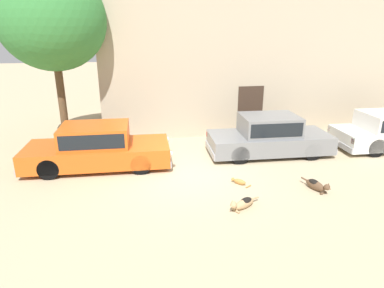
{
  "coord_description": "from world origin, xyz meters",
  "views": [
    {
      "loc": [
        -1.34,
        -9.58,
        4.32
      ],
      "look_at": [
        0.24,
        0.2,
        0.9
      ],
      "focal_mm": 31.04,
      "sensor_mm": 36.0,
      "label": 1
    }
  ],
  "objects_px": {
    "stray_dog_spotted": "(243,203)",
    "stray_dog_tan": "(316,185)",
    "parked_sedan_nearest": "(97,146)",
    "stray_cat": "(239,182)",
    "parked_sedan_second": "(269,135)",
    "acacia_tree_left": "(52,20)"
  },
  "relations": [
    {
      "from": "parked_sedan_nearest",
      "to": "stray_dog_spotted",
      "type": "height_order",
      "value": "parked_sedan_nearest"
    },
    {
      "from": "parked_sedan_nearest",
      "to": "stray_dog_tan",
      "type": "xyz_separation_m",
      "value": [
        6.26,
        -2.79,
        -0.54
      ]
    },
    {
      "from": "stray_dog_spotted",
      "to": "stray_dog_tan",
      "type": "height_order",
      "value": "stray_dog_tan"
    },
    {
      "from": "stray_dog_spotted",
      "to": "stray_cat",
      "type": "height_order",
      "value": "stray_dog_spotted"
    },
    {
      "from": "parked_sedan_second",
      "to": "stray_cat",
      "type": "relative_size",
      "value": 8.8
    },
    {
      "from": "stray_dog_tan",
      "to": "acacia_tree_left",
      "type": "xyz_separation_m",
      "value": [
        -7.69,
        5.11,
        4.49
      ]
    },
    {
      "from": "parked_sedan_nearest",
      "to": "stray_dog_spotted",
      "type": "xyz_separation_m",
      "value": [
        3.91,
        -3.43,
        -0.55
      ]
    },
    {
      "from": "stray_cat",
      "to": "parked_sedan_nearest",
      "type": "bearing_deg",
      "value": 18.12
    },
    {
      "from": "parked_sedan_nearest",
      "to": "parked_sedan_second",
      "type": "xyz_separation_m",
      "value": [
        6.01,
        0.23,
        0.01
      ]
    },
    {
      "from": "parked_sedan_second",
      "to": "stray_dog_spotted",
      "type": "xyz_separation_m",
      "value": [
        -2.1,
        -3.67,
        -0.56
      ]
    },
    {
      "from": "parked_sedan_nearest",
      "to": "stray_cat",
      "type": "distance_m",
      "value": 4.74
    },
    {
      "from": "acacia_tree_left",
      "to": "parked_sedan_second",
      "type": "bearing_deg",
      "value": -15.67
    },
    {
      "from": "parked_sedan_nearest",
      "to": "parked_sedan_second",
      "type": "relative_size",
      "value": 1.06
    },
    {
      "from": "stray_dog_tan",
      "to": "parked_sedan_nearest",
      "type": "bearing_deg",
      "value": -134.78
    },
    {
      "from": "stray_dog_tan",
      "to": "stray_cat",
      "type": "xyz_separation_m",
      "value": [
        -2.04,
        0.74,
        -0.09
      ]
    },
    {
      "from": "parked_sedan_second",
      "to": "acacia_tree_left",
      "type": "height_order",
      "value": "acacia_tree_left"
    },
    {
      "from": "parked_sedan_nearest",
      "to": "acacia_tree_left",
      "type": "distance_m",
      "value": 4.8
    },
    {
      "from": "parked_sedan_nearest",
      "to": "stray_cat",
      "type": "relative_size",
      "value": 9.36
    },
    {
      "from": "parked_sedan_nearest",
      "to": "stray_cat",
      "type": "height_order",
      "value": "parked_sedan_nearest"
    },
    {
      "from": "stray_dog_spotted",
      "to": "stray_cat",
      "type": "distance_m",
      "value": 1.42
    },
    {
      "from": "stray_cat",
      "to": "parked_sedan_second",
      "type": "bearing_deg",
      "value": -83.93
    },
    {
      "from": "parked_sedan_second",
      "to": "stray_dog_tan",
      "type": "distance_m",
      "value": 3.08
    }
  ]
}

